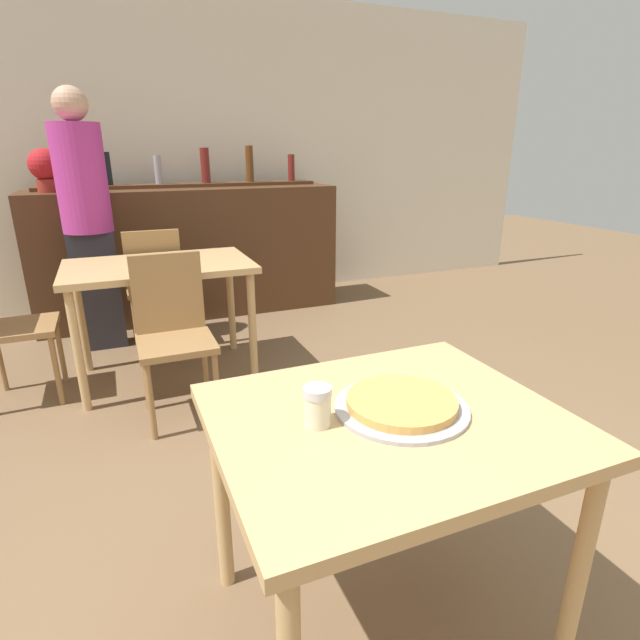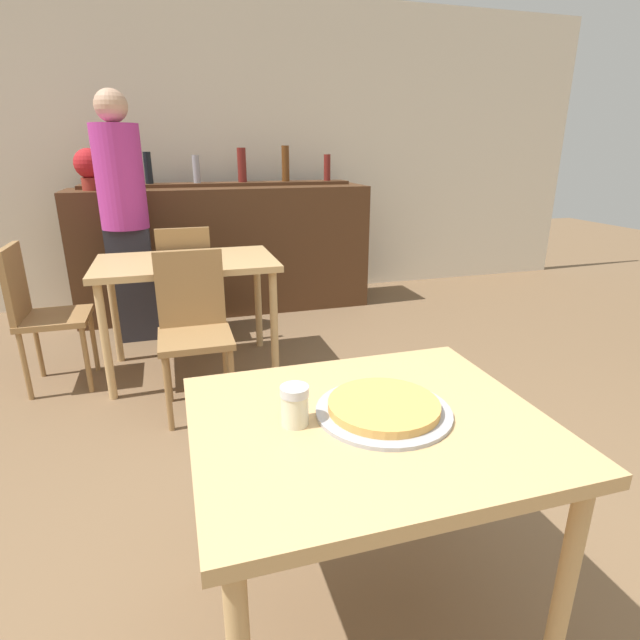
{
  "view_description": "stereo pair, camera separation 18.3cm",
  "coord_description": "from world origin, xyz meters",
  "px_view_note": "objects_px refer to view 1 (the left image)",
  "views": [
    {
      "loc": [
        -0.64,
        -1.05,
        1.45
      ],
      "look_at": [
        0.02,
        0.55,
        0.85
      ],
      "focal_mm": 28.0,
      "sensor_mm": 36.0,
      "label": 1
    },
    {
      "loc": [
        -0.47,
        -1.11,
        1.45
      ],
      "look_at": [
        0.02,
        0.55,
        0.85
      ],
      "focal_mm": 28.0,
      "sensor_mm": 36.0,
      "label": 2
    }
  ],
  "objects_px": {
    "cheese_shaker": "(317,406)",
    "person_standing": "(86,214)",
    "chair_far_side_left": "(1,317)",
    "potted_plant": "(45,168)",
    "pizza_tray": "(401,404)",
    "chair_far_side_back": "(155,281)",
    "chair_far_side_front": "(173,326)"
  },
  "relations": [
    {
      "from": "cheese_shaker",
      "to": "person_standing",
      "type": "xyz_separation_m",
      "value": [
        -0.59,
        2.89,
        0.2
      ]
    },
    {
      "from": "chair_far_side_left",
      "to": "potted_plant",
      "type": "distance_m",
      "value": 1.51
    },
    {
      "from": "pizza_tray",
      "to": "cheese_shaker",
      "type": "distance_m",
      "value": 0.25
    },
    {
      "from": "chair_far_side_left",
      "to": "pizza_tray",
      "type": "bearing_deg",
      "value": -148.18
    },
    {
      "from": "person_standing",
      "to": "potted_plant",
      "type": "bearing_deg",
      "value": 116.03
    },
    {
      "from": "chair_far_side_back",
      "to": "potted_plant",
      "type": "height_order",
      "value": "potted_plant"
    },
    {
      "from": "cheese_shaker",
      "to": "potted_plant",
      "type": "height_order",
      "value": "potted_plant"
    },
    {
      "from": "chair_far_side_left",
      "to": "person_standing",
      "type": "height_order",
      "value": "person_standing"
    },
    {
      "from": "pizza_tray",
      "to": "potted_plant",
      "type": "xyz_separation_m",
      "value": [
        -1.1,
        3.43,
        0.54
      ]
    },
    {
      "from": "pizza_tray",
      "to": "cheese_shaker",
      "type": "height_order",
      "value": "cheese_shaker"
    },
    {
      "from": "potted_plant",
      "to": "pizza_tray",
      "type": "bearing_deg",
      "value": -72.27
    },
    {
      "from": "chair_far_side_left",
      "to": "potted_plant",
      "type": "height_order",
      "value": "potted_plant"
    },
    {
      "from": "chair_far_side_front",
      "to": "cheese_shaker",
      "type": "height_order",
      "value": "chair_far_side_front"
    },
    {
      "from": "chair_far_side_front",
      "to": "chair_far_side_back",
      "type": "height_order",
      "value": "same"
    },
    {
      "from": "chair_far_side_front",
      "to": "person_standing",
      "type": "height_order",
      "value": "person_standing"
    },
    {
      "from": "chair_far_side_left",
      "to": "cheese_shaker",
      "type": "height_order",
      "value": "chair_far_side_left"
    },
    {
      "from": "chair_far_side_left",
      "to": "person_standing",
      "type": "relative_size",
      "value": 0.49
    },
    {
      "from": "pizza_tray",
      "to": "cheese_shaker",
      "type": "xyz_separation_m",
      "value": [
        -0.25,
        0.02,
        0.04
      ]
    },
    {
      "from": "chair_far_side_left",
      "to": "pizza_tray",
      "type": "xyz_separation_m",
      "value": [
        1.34,
        -2.16,
        0.24
      ]
    },
    {
      "from": "chair_far_side_back",
      "to": "person_standing",
      "type": "distance_m",
      "value": 0.66
    },
    {
      "from": "person_standing",
      "to": "cheese_shaker",
      "type": "bearing_deg",
      "value": -78.45
    },
    {
      "from": "person_standing",
      "to": "potted_plant",
      "type": "xyz_separation_m",
      "value": [
        -0.26,
        0.53,
        0.3
      ]
    },
    {
      "from": "chair_far_side_left",
      "to": "cheese_shaker",
      "type": "relative_size",
      "value": 8.27
    },
    {
      "from": "chair_far_side_front",
      "to": "cheese_shaker",
      "type": "xyz_separation_m",
      "value": [
        0.2,
        -1.62,
        0.28
      ]
    },
    {
      "from": "chair_far_side_front",
      "to": "person_standing",
      "type": "relative_size",
      "value": 0.49
    },
    {
      "from": "person_standing",
      "to": "chair_far_side_left",
      "type": "bearing_deg",
      "value": -124.07
    },
    {
      "from": "chair_far_side_back",
      "to": "cheese_shaker",
      "type": "relative_size",
      "value": 8.27
    },
    {
      "from": "chair_far_side_back",
      "to": "potted_plant",
      "type": "relative_size",
      "value": 2.78
    },
    {
      "from": "chair_far_side_front",
      "to": "potted_plant",
      "type": "relative_size",
      "value": 2.78
    },
    {
      "from": "chair_far_side_back",
      "to": "chair_far_side_front",
      "type": "bearing_deg",
      "value": 90.0
    },
    {
      "from": "chair_far_side_back",
      "to": "chair_far_side_left",
      "type": "height_order",
      "value": "same"
    },
    {
      "from": "person_standing",
      "to": "potted_plant",
      "type": "height_order",
      "value": "person_standing"
    }
  ]
}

